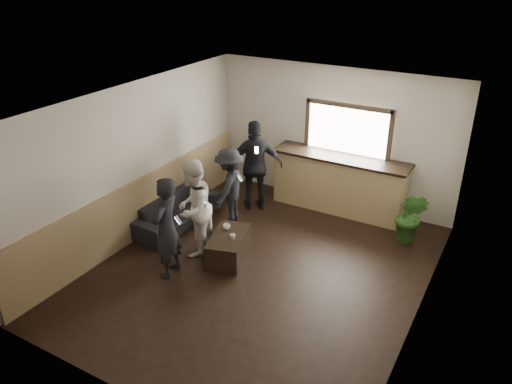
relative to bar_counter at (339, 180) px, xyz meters
The scene contains 12 objects.
ground 2.79m from the bar_counter, 96.35° to the right, with size 5.00×6.00×0.01m, color black.
room_shell 3.00m from the bar_counter, 111.04° to the right, with size 5.01×6.01×2.80m.
bar_counter is the anchor object (origin of this frame).
sofa 3.26m from the bar_counter, 139.04° to the right, with size 1.91×0.75×0.56m, color black.
coffee_table 2.82m from the bar_counter, 109.89° to the right, with size 0.55×0.99×0.44m, color black.
cup_a 2.70m from the bar_counter, 113.75° to the right, with size 0.12×0.12×0.10m, color silver.
cup_b 2.82m from the bar_counter, 106.93° to the right, with size 0.09×0.09×0.09m, color silver.
potted_plant 1.68m from the bar_counter, 20.37° to the right, with size 0.55×0.44×1.00m, color #2D6623.
person_a 3.82m from the bar_counter, 113.76° to the right, with size 0.52×0.68×1.69m.
person_b 3.17m from the bar_counter, 119.58° to the right, with size 0.81×0.94×1.70m.
person_c 2.23m from the bar_counter, 135.98° to the right, with size 0.68×1.03×1.50m.
person_d 1.69m from the bar_counter, 152.06° to the right, with size 1.14×1.00×1.84m.
Camera 1 is at (3.32, -5.98, 4.71)m, focal length 35.00 mm.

